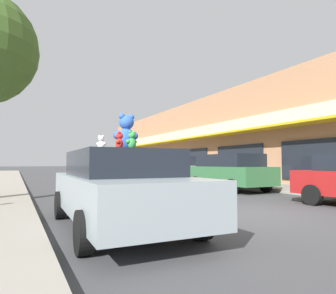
% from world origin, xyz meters
% --- Properties ---
extents(ground_plane, '(260.00, 260.00, 0.00)m').
position_xyz_m(ground_plane, '(0.00, 0.00, 0.00)').
color(ground_plane, '#424244').
extents(storefront_row, '(14.67, 39.42, 6.26)m').
position_xyz_m(storefront_row, '(14.26, 14.79, 3.13)').
color(storefront_row, tan).
rests_on(storefront_row, ground_plane).
extents(plush_art_car, '(2.14, 4.82, 1.48)m').
position_xyz_m(plush_art_car, '(-3.36, -0.13, 0.79)').
color(plush_art_car, '#8C999E').
rests_on(plush_art_car, ground_plane).
extents(teddy_bear_giant, '(0.56, 0.36, 0.74)m').
position_xyz_m(teddy_bear_giant, '(-3.23, -0.14, 1.84)').
color(teddy_bear_giant, blue).
rests_on(teddy_bear_giant, plush_art_car).
extents(teddy_bear_green, '(0.25, 0.19, 0.33)m').
position_xyz_m(teddy_bear_green, '(-3.35, -0.79, 1.64)').
color(teddy_bear_green, green).
rests_on(teddy_bear_green, plush_art_car).
extents(teddy_bear_red, '(0.19, 0.24, 0.33)m').
position_xyz_m(teddy_bear_red, '(-3.53, -0.64, 1.64)').
color(teddy_bear_red, red).
rests_on(teddy_bear_red, plush_art_car).
extents(teddy_bear_white, '(0.17, 0.18, 0.26)m').
position_xyz_m(teddy_bear_white, '(-3.82, -0.47, 1.61)').
color(teddy_bear_white, white).
rests_on(teddy_bear_white, plush_art_car).
extents(teddy_bear_brown, '(0.21, 0.26, 0.35)m').
position_xyz_m(teddy_bear_brown, '(-2.99, 0.91, 1.65)').
color(teddy_bear_brown, olive).
rests_on(teddy_bear_brown, plush_art_car).
extents(teddy_bear_pink, '(0.28, 0.24, 0.38)m').
position_xyz_m(teddy_bear_pink, '(-3.13, 0.31, 1.67)').
color(teddy_bear_pink, pink).
rests_on(teddy_bear_pink, plush_art_car).
extents(parked_car_far_center, '(2.01, 4.35, 1.65)m').
position_xyz_m(parked_car_far_center, '(3.59, 5.26, 0.89)').
color(parked_car_far_center, '#336B3D').
rests_on(parked_car_far_center, ground_plane).
extents(parked_car_far_right, '(2.12, 4.34, 1.67)m').
position_xyz_m(parked_car_far_right, '(3.59, 10.67, 0.86)').
color(parked_car_far_right, silver).
rests_on(parked_car_far_right, ground_plane).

